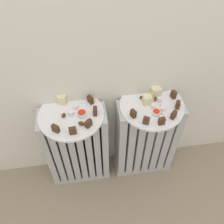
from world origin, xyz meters
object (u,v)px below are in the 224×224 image
jam_bowl_right (156,113)px  plate_left (71,115)px  radiator_left (78,148)px  radiator_right (146,139)px  jam_bowl_left (82,114)px  fork (161,105)px  plate_right (152,106)px

jam_bowl_right → plate_left: bearing=171.4°
plate_left → radiator_left: bearing=116.6°
jam_bowl_right → radiator_right: bearing=94.5°
jam_bowl_left → fork: size_ratio=0.46×
jam_bowl_left → jam_bowl_right: size_ratio=1.12×
radiator_left → plate_right: 0.48m
plate_left → fork: 0.43m
radiator_left → jam_bowl_right: bearing=-8.6°
radiator_left → fork: size_ratio=5.56×
radiator_left → plate_left: (0.00, -0.00, 0.29)m
plate_right → fork: bearing=-15.4°
radiator_right → jam_bowl_right: 0.31m
radiator_right → jam_bowl_left: jam_bowl_left is taller
radiator_right → plate_right: 0.29m
radiator_left → jam_bowl_left: 0.31m
jam_bowl_left → fork: bearing=0.8°
plate_right → jam_bowl_left: jam_bowl_left is taller
radiator_left → radiator_right: size_ratio=1.00×
radiator_right → plate_left: (-0.39, 0.00, 0.29)m
plate_left → radiator_right: bearing=-0.0°
plate_left → plate_right: 0.39m
radiator_right → plate_right: bearing=116.6°
plate_left → plate_right: same height
radiator_left → plate_left: size_ratio=1.79×
radiator_left → fork: (0.43, -0.01, 0.30)m
plate_right → jam_bowl_right: size_ratio=7.64×
radiator_right → fork: (0.04, -0.01, 0.30)m
jam_bowl_right → fork: jam_bowl_right is taller
plate_left → jam_bowl_left: size_ratio=6.82×
radiator_left → fork: bearing=-1.5°
plate_right → fork: 0.04m
radiator_left → jam_bowl_left: size_ratio=12.20×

